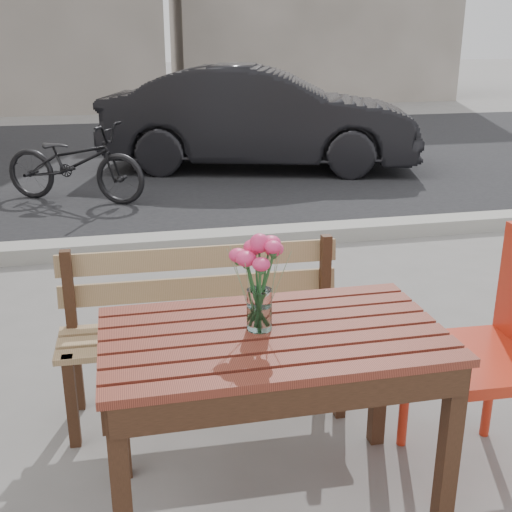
{
  "coord_description": "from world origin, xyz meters",
  "views": [
    {
      "loc": [
        -0.26,
        -1.86,
        1.62
      ],
      "look_at": [
        0.17,
        0.07,
        0.94
      ],
      "focal_mm": 45.0,
      "sensor_mm": 36.0,
      "label": 1
    }
  ],
  "objects_px": {
    "bicycle": "(74,162)",
    "main_table": "(273,362)",
    "red_chair": "(502,341)",
    "main_vase": "(259,271)",
    "parked_car": "(260,118)"
  },
  "relations": [
    {
      "from": "main_table",
      "to": "main_vase",
      "type": "relative_size",
      "value": 3.46
    },
    {
      "from": "bicycle",
      "to": "main_table",
      "type": "bearing_deg",
      "value": -142.48
    },
    {
      "from": "main_vase",
      "to": "bicycle",
      "type": "bearing_deg",
      "value": 99.64
    },
    {
      "from": "main_vase",
      "to": "main_table",
      "type": "bearing_deg",
      "value": -36.47
    },
    {
      "from": "main_vase",
      "to": "red_chair",
      "type": "bearing_deg",
      "value": 0.42
    },
    {
      "from": "main_table",
      "to": "bicycle",
      "type": "xyz_separation_m",
      "value": [
        -0.85,
        4.82,
        -0.18
      ]
    },
    {
      "from": "red_chair",
      "to": "parked_car",
      "type": "height_order",
      "value": "parked_car"
    },
    {
      "from": "main_table",
      "to": "red_chair",
      "type": "bearing_deg",
      "value": 2.73
    },
    {
      "from": "main_vase",
      "to": "parked_car",
      "type": "relative_size",
      "value": 0.09
    },
    {
      "from": "main_table",
      "to": "parked_car",
      "type": "distance_m",
      "value": 6.22
    },
    {
      "from": "main_vase",
      "to": "bicycle",
      "type": "relative_size",
      "value": 0.22
    },
    {
      "from": "main_vase",
      "to": "parked_car",
      "type": "distance_m",
      "value": 6.21
    },
    {
      "from": "red_chair",
      "to": "parked_car",
      "type": "distance_m",
      "value": 6.05
    },
    {
      "from": "bicycle",
      "to": "parked_car",
      "type": "bearing_deg",
      "value": -33.07
    },
    {
      "from": "parked_car",
      "to": "bicycle",
      "type": "xyz_separation_m",
      "value": [
        -2.22,
        -1.25,
        -0.24
      ]
    }
  ]
}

